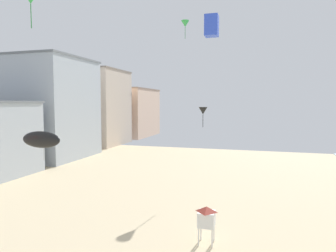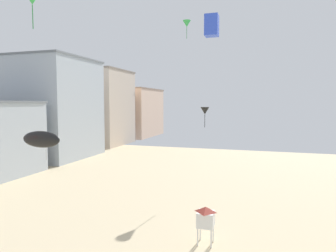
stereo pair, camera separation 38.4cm
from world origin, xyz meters
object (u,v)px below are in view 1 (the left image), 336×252
at_px(kite_black_parafoil, 41,140).
at_px(kite_black_delta, 203,111).
at_px(kite_blue_box, 212,26).
at_px(kite_white_delta, 44,145).
at_px(kite_green_delta, 185,24).
at_px(lifeguard_stand, 207,217).

xyz_separation_m(kite_black_parafoil, kite_black_delta, (7.46, 19.30, 1.50)).
bearing_deg(kite_blue_box, kite_white_delta, 168.36).
bearing_deg(kite_black_delta, kite_black_parafoil, -111.14).
height_order(kite_blue_box, kite_black_parafoil, kite_blue_box).
relative_size(kite_black_delta, kite_green_delta, 1.26).
bearing_deg(kite_white_delta, kite_green_delta, 21.45).
distance_m(lifeguard_stand, kite_black_delta, 17.83).
xyz_separation_m(kite_white_delta, kite_green_delta, (14.28, 5.61, 13.08)).
distance_m(kite_black_parafoil, kite_green_delta, 20.31).
distance_m(kite_black_delta, kite_green_delta, 10.20).
xyz_separation_m(lifeguard_stand, kite_black_parafoil, (-10.51, -3.07, 5.23)).
distance_m(kite_white_delta, kite_blue_box, 21.51).
height_order(lifeguard_stand, kite_black_parafoil, kite_black_parafoil).
xyz_separation_m(kite_black_delta, kite_green_delta, (-1.48, -3.33, 9.53)).
distance_m(kite_blue_box, kite_black_delta, 14.67).
bearing_deg(kite_green_delta, kite_blue_box, -65.82).
xyz_separation_m(kite_black_parafoil, kite_green_delta, (5.99, 15.97, 11.03)).
bearing_deg(kite_blue_box, kite_black_parafoil, -147.34).
bearing_deg(lifeguard_stand, kite_black_parafoil, -169.25).
xyz_separation_m(lifeguard_stand, kite_white_delta, (-18.81, 7.29, 3.18)).
xyz_separation_m(lifeguard_stand, kite_blue_box, (-0.29, 3.48, 13.44)).
bearing_deg(kite_white_delta, kite_black_delta, 29.56).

